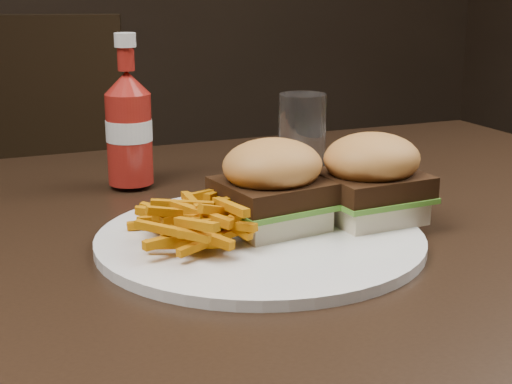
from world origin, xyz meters
name	(u,v)px	position (x,y,z in m)	size (l,w,h in m)	color
dining_table	(223,242)	(0.00, 0.00, 0.73)	(1.20, 0.80, 0.04)	black
chair_far	(32,248)	(-0.09, 0.93, 0.43)	(0.47, 0.47, 0.04)	black
plate	(260,240)	(0.01, -0.07, 0.76)	(0.31, 0.31, 0.01)	white
sandwich_half_a	(272,217)	(0.03, -0.06, 0.77)	(0.09, 0.08, 0.02)	beige
sandwich_half_b	(370,209)	(0.13, -0.07, 0.77)	(0.09, 0.08, 0.02)	beige
fries_pile	(195,219)	(-0.05, -0.07, 0.78)	(0.11, 0.11, 0.04)	#BA6004
ketchup_bottle	(129,139)	(-0.05, 0.18, 0.81)	(0.05, 0.05, 0.11)	maroon
tumbler	(302,131)	(0.17, 0.17, 0.81)	(0.06, 0.06, 0.10)	white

